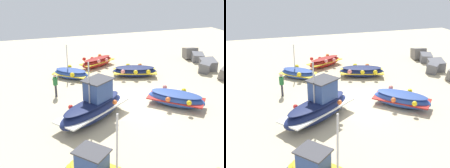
% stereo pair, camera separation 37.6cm
% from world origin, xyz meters
% --- Properties ---
extents(ground_plane, '(44.10, 44.10, 0.00)m').
position_xyz_m(ground_plane, '(0.00, 0.00, 0.00)').
color(ground_plane, beige).
extents(fishing_boat_0, '(2.85, 3.14, 2.83)m').
position_xyz_m(fishing_boat_0, '(-6.24, -3.12, 0.42)').
color(fishing_boat_0, '#2D4C9E').
rests_on(fishing_boat_0, ground_plane).
extents(fishing_boat_2, '(3.56, 3.70, 1.01)m').
position_xyz_m(fishing_boat_2, '(0.82, 2.48, 0.50)').
color(fishing_boat_2, '#2D4C9E').
rests_on(fishing_boat_2, ground_plane).
extents(fishing_boat_3, '(2.41, 3.90, 0.91)m').
position_xyz_m(fishing_boat_3, '(-5.05, 2.00, 0.46)').
color(fishing_boat_3, navy).
rests_on(fishing_boat_3, ground_plane).
extents(fishing_boat_4, '(4.23, 5.10, 3.67)m').
position_xyz_m(fishing_boat_4, '(0.99, -3.03, 0.82)').
color(fishing_boat_4, navy).
rests_on(fishing_boat_4, ground_plane).
extents(fishing_boat_5, '(2.71, 3.65, 0.98)m').
position_xyz_m(fishing_boat_5, '(-8.53, -0.28, 0.47)').
color(fishing_boat_5, maroon).
rests_on(fishing_boat_5, ground_plane).
extents(person_walking, '(0.32, 0.32, 1.63)m').
position_xyz_m(person_walking, '(-3.04, -4.73, 0.94)').
color(person_walking, '#2D2D38').
rests_on(person_walking, ground_plane).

